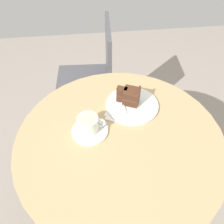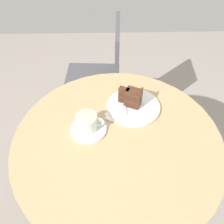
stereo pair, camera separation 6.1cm
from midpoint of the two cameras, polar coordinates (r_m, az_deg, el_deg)
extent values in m
cube|color=gray|center=(1.63, 0.07, -22.27)|extent=(4.40, 4.40, 0.01)
cylinder|color=tan|center=(0.97, 0.10, -7.01)|extent=(0.85, 0.85, 0.03)
cylinder|color=silver|center=(1.29, 0.08, -16.53)|extent=(0.07, 0.07, 0.70)
cylinder|color=silver|center=(1.62, 0.07, -22.10)|extent=(0.38, 0.38, 0.02)
cylinder|color=silver|center=(0.98, -7.12, -4.61)|extent=(0.15, 0.15, 0.01)
cylinder|color=silver|center=(0.96, -7.61, -2.92)|extent=(0.08, 0.08, 0.07)
cylinder|color=beige|center=(0.93, -7.81, -1.61)|extent=(0.07, 0.07, 0.00)
torus|color=silver|center=(0.96, -4.70, -2.68)|extent=(0.05, 0.01, 0.05)
cube|color=silver|center=(1.00, -5.39, -2.48)|extent=(0.06, 0.05, 0.00)
ellipsoid|color=silver|center=(0.98, -3.25, -3.59)|extent=(0.02, 0.02, 0.00)
cylinder|color=silver|center=(1.07, 3.22, 1.60)|extent=(0.24, 0.24, 0.01)
cube|color=#422619|center=(1.06, 2.95, 2.76)|extent=(0.09, 0.08, 0.03)
cube|color=#422619|center=(1.07, 0.72, 3.26)|extent=(0.05, 0.04, 0.03)
cube|color=#4C2B19|center=(1.05, 2.99, 3.53)|extent=(0.09, 0.08, 0.01)
cube|color=#4C2B19|center=(1.06, 0.73, 4.02)|extent=(0.05, 0.04, 0.01)
cube|color=#422619|center=(1.04, 3.03, 4.31)|extent=(0.09, 0.08, 0.03)
cube|color=#422619|center=(1.04, 0.74, 4.81)|extent=(0.05, 0.04, 0.03)
cube|color=#4C2B19|center=(1.02, 3.08, 5.12)|extent=(0.09, 0.08, 0.01)
cube|color=#4C2B19|center=(1.03, 0.75, 5.61)|extent=(0.05, 0.04, 0.01)
cube|color=#4C2B19|center=(1.04, 4.62, 3.52)|extent=(0.03, 0.05, 0.09)
cube|color=silver|center=(1.06, 1.09, 1.56)|extent=(0.02, 0.10, 0.00)
cube|color=silver|center=(1.10, 0.28, 3.93)|extent=(0.03, 0.04, 0.00)
cube|color=silver|center=(1.05, 1.32, 0.26)|extent=(0.19, 0.19, 0.00)
cube|color=silver|center=(1.04, 0.90, -0.26)|extent=(0.17, 0.17, 0.00)
cylinder|color=#4C4C51|center=(1.98, -11.65, 4.92)|extent=(0.02, 0.02, 0.43)
cylinder|color=#4C4C51|center=(1.76, -12.46, -2.21)|extent=(0.02, 0.02, 0.43)
cylinder|color=#4C4C51|center=(1.96, -2.25, 5.40)|extent=(0.02, 0.02, 0.43)
cylinder|color=#4C4C51|center=(1.73, -1.89, -1.77)|extent=(0.02, 0.02, 0.43)
cube|color=#4C4C51|center=(1.69, -7.79, 7.16)|extent=(0.40, 0.40, 0.02)
cube|color=#4C4C51|center=(1.56, -2.02, 13.47)|extent=(0.04, 0.36, 0.41)
camera|label=1|loc=(0.03, -91.77, -1.93)|focal=38.00mm
camera|label=2|loc=(0.03, 88.23, 1.93)|focal=38.00mm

